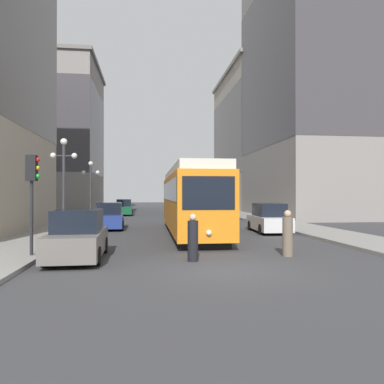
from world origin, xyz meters
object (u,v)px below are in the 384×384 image
object	(u,v)px
parked_car_left_near	(124,208)
parked_car_left_far	(109,217)
transit_bus	(203,198)
parked_car_right_far	(269,219)
pedestrian_crossing_near	(193,239)
lamp_post_left_far	(91,182)
lamp_post_left_near	(64,171)
traffic_light_near_left	(32,178)
streetcar	(190,199)
pedestrian_crossing_far	(288,235)
parked_car_left_mid	(78,236)

from	to	relation	value
parked_car_left_near	parked_car_left_far	bearing A→B (deg)	-91.62
transit_bus	parked_car_right_far	size ratio (longest dim) A/B	2.62
parked_car_right_far	pedestrian_crossing_near	world-z (taller)	parked_car_right_far
parked_car_right_far	lamp_post_left_far	xyz separation A→B (m)	(-12.03, 7.88, 2.55)
parked_car_right_far	parked_car_left_far	bearing A→B (deg)	-16.10
lamp_post_left_far	lamp_post_left_near	bearing A→B (deg)	-90.00
parked_car_left_far	pedestrian_crossing_near	world-z (taller)	parked_car_left_far
transit_bus	parked_car_left_near	xyz separation A→B (m)	(-8.70, 2.49, -1.10)
parked_car_right_far	traffic_light_near_left	xyz separation A→B (m)	(-11.81, -8.32, 2.14)
streetcar	lamp_post_left_far	size ratio (longest dim) A/B	3.00
streetcar	pedestrian_crossing_far	xyz separation A→B (m)	(2.78, -8.61, -1.27)
parked_car_left_far	traffic_light_near_left	xyz separation A→B (m)	(-1.68, -11.80, 2.14)
parked_car_left_mid	pedestrian_crossing_near	bearing A→B (deg)	-14.13
parked_car_left_mid	pedestrian_crossing_far	xyz separation A→B (m)	(7.91, -0.33, -0.02)
parked_car_left_near	parked_car_left_far	distance (m)	17.19
parked_car_right_far	pedestrian_crossing_near	distance (m)	11.21
parked_car_right_far	parked_car_left_far	world-z (taller)	same
pedestrian_crossing_near	lamp_post_left_far	size ratio (longest dim) A/B	0.35
parked_car_left_near	lamp_post_left_far	xyz separation A→B (m)	(-1.90, -12.79, 2.55)
parked_car_left_mid	parked_car_right_far	xyz separation A→B (m)	(10.13, 8.52, 0.00)
parked_car_left_near	lamp_post_left_near	distance (m)	22.88
pedestrian_crossing_far	lamp_post_left_far	distance (m)	19.56
pedestrian_crossing_near	lamp_post_left_near	distance (m)	10.04
traffic_light_near_left	lamp_post_left_near	xyz separation A→B (m)	(-0.22, 6.36, 0.63)
pedestrian_crossing_far	lamp_post_left_near	bearing A→B (deg)	-82.90
streetcar	parked_car_left_far	xyz separation A→B (m)	(-5.13, 3.71, -1.26)
pedestrian_crossing_near	traffic_light_near_left	size ratio (longest dim) A/B	0.46
parked_car_left_mid	lamp_post_left_far	world-z (taller)	lamp_post_left_far
lamp_post_left_far	parked_car_right_far	bearing A→B (deg)	-33.21
lamp_post_left_near	lamp_post_left_far	world-z (taller)	lamp_post_left_near
streetcar	traffic_light_near_left	distance (m)	10.61
transit_bus	lamp_post_left_near	bearing A→B (deg)	-118.60
transit_bus	pedestrian_crossing_near	world-z (taller)	transit_bus
lamp_post_left_far	parked_car_left_near	bearing A→B (deg)	81.55
streetcar	transit_bus	world-z (taller)	streetcar
pedestrian_crossing_near	traffic_light_near_left	world-z (taller)	traffic_light_near_left
streetcar	parked_car_left_near	size ratio (longest dim) A/B	3.21
streetcar	parked_car_left_mid	xyz separation A→B (m)	(-5.13, -8.28, -1.26)
pedestrian_crossing_near	transit_bus	bearing A→B (deg)	12.69
parked_car_left_near	parked_car_right_far	xyz separation A→B (m)	(10.13, -20.67, 0.00)
pedestrian_crossing_near	lamp_post_left_far	distance (m)	18.55
parked_car_left_far	pedestrian_crossing_far	xyz separation A→B (m)	(7.91, -12.32, -0.02)
streetcar	pedestrian_crossing_near	world-z (taller)	streetcar
streetcar	parked_car_right_far	xyz separation A→B (m)	(5.01, 0.23, -1.26)
parked_car_left_near	lamp_post_left_far	world-z (taller)	lamp_post_left_far
pedestrian_crossing_far	traffic_light_near_left	xyz separation A→B (m)	(-9.59, 0.53, 2.16)
parked_car_left_mid	parked_car_right_far	distance (m)	13.24
parked_car_right_far	pedestrian_crossing_far	distance (m)	9.12
traffic_light_near_left	parked_car_left_far	bearing A→B (deg)	81.89
parked_car_right_far	pedestrian_crossing_near	bearing A→B (deg)	60.53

